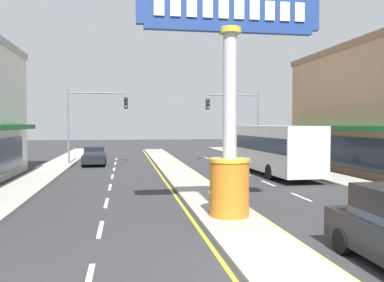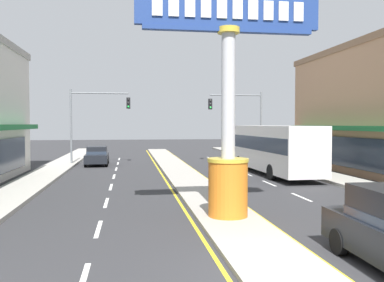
{
  "view_description": "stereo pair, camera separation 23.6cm",
  "coord_description": "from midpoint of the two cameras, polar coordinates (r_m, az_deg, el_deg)",
  "views": [
    {
      "loc": [
        -3.63,
        -8.46,
        3.38
      ],
      "look_at": [
        -0.59,
        9.83,
        2.6
      ],
      "focal_mm": 38.17,
      "sensor_mm": 36.0,
      "label": 1
    },
    {
      "loc": [
        -3.4,
        -8.5,
        3.38
      ],
      "look_at": [
        -0.59,
        9.83,
        2.6
      ],
      "focal_mm": 38.17,
      "sensor_mm": 36.0,
      "label": 2
    }
  ],
  "objects": [
    {
      "name": "bus_far_right_lane",
      "position": [
        28.04,
        10.56,
        -0.72
      ],
      "size": [
        2.87,
        11.27,
        3.26
      ],
      "color": "silver",
      "rests_on": "ground"
    },
    {
      "name": "sidewalk_left",
      "position": [
        25.27,
        -21.62,
        -5.24
      ],
      "size": [
        2.27,
        60.0,
        0.18
      ],
      "primitive_type": "cube",
      "color": "#ADA89E",
      "rests_on": "ground"
    },
    {
      "name": "ground_plane",
      "position": [
        9.78,
        12.89,
        -17.86
      ],
      "size": [
        160.0,
        160.0,
        0.0
      ],
      "primitive_type": "plane",
      "color": "#303033"
    },
    {
      "name": "sidewalk_right",
      "position": [
        27.62,
        17.3,
        -4.54
      ],
      "size": [
        2.27,
        60.0,
        0.18
      ],
      "primitive_type": "cube",
      "color": "#ADA89E",
      "rests_on": "ground"
    },
    {
      "name": "traffic_light_right_side",
      "position": [
        36.12,
        6.44,
        3.77
      ],
      "size": [
        4.86,
        0.46,
        6.2
      ],
      "color": "slate",
      "rests_on": "ground"
    },
    {
      "name": "traffic_light_left_side",
      "position": [
        34.33,
        -14.19,
        3.78
      ],
      "size": [
        4.86,
        0.46,
        6.2
      ],
      "color": "slate",
      "rests_on": "ground"
    },
    {
      "name": "sedan_mid_left_lane",
      "position": [
        34.34,
        -13.67,
        -1.99
      ],
      "size": [
        1.9,
        4.33,
        1.53
      ],
      "color": "black",
      "rests_on": "ground"
    },
    {
      "name": "district_sign",
      "position": [
        14.28,
        4.83,
        3.85
      ],
      "size": [
        6.46,
        1.45,
        7.92
      ],
      "color": "orange",
      "rests_on": "median_strip"
    },
    {
      "name": "median_strip",
      "position": [
        26.92,
        -1.86,
        -4.66
      ],
      "size": [
        2.23,
        52.0,
        0.14
      ],
      "primitive_type": "cube",
      "color": "#A39E93",
      "rests_on": "ground"
    },
    {
      "name": "lane_markings",
      "position": [
        25.6,
        -1.46,
        -5.17
      ],
      "size": [
        8.97,
        52.0,
        0.01
      ],
      "color": "silver",
      "rests_on": "ground"
    }
  ]
}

